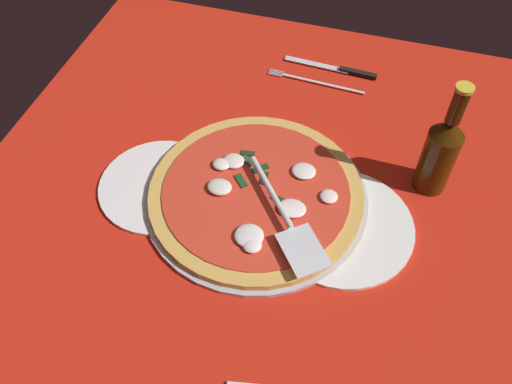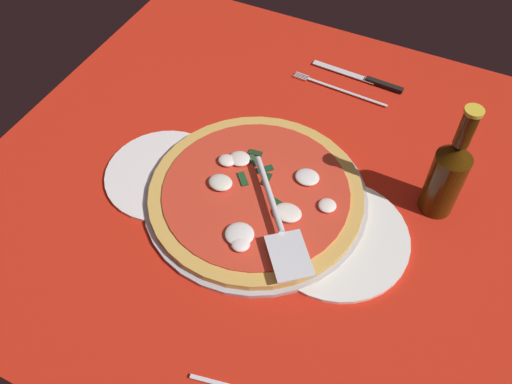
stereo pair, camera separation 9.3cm
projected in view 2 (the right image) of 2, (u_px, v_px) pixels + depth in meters
ground_plane at (258, 179)px, 98.16cm from camera, size 96.61×96.61×0.80cm
checker_pattern at (258, 177)px, 97.80cm from camera, size 96.61×96.61×0.10cm
pizza_pan at (256, 198)px, 94.09cm from camera, size 38.64×38.64×1.08cm
dinner_plate_left at (336, 237)px, 88.99cm from camera, size 24.20×24.20×1.00cm
dinner_plate_right at (165, 175)px, 97.44cm from camera, size 21.34×21.34×1.00cm
pizza at (256, 193)px, 92.96cm from camera, size 36.94×36.94×2.79cm
pizza_server at (279, 222)px, 86.32cm from camera, size 18.21×21.21×1.00cm
place_setting_near at (353, 85)px, 112.97cm from camera, size 22.21×13.41×1.40cm
beer_bottle at (448, 174)px, 86.68cm from camera, size 5.80×5.80×22.58cm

